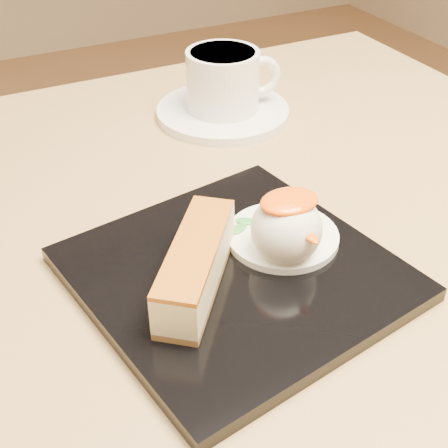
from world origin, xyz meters
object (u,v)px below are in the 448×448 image
cheesecake (196,265)px  saucer (223,112)px  coffee_cup (225,79)px  table (248,377)px  dessert_plate (236,274)px  ice_cream_scoop (286,229)px

cheesecake → saucer: cheesecake is taller
saucer → coffee_cup: size_ratio=1.40×
table → saucer: size_ratio=5.33×
coffee_cup → dessert_plate: bearing=-104.4°
dessert_plate → saucer: bearing=65.5°
saucer → coffee_cup: coffee_cup is taller
table → dessert_plate: (-0.03, -0.03, 0.16)m
ice_cream_scoop → coffee_cup: 0.28m
cheesecake → coffee_cup: (0.15, 0.26, 0.01)m
ice_cream_scoop → saucer: bearing=73.5°
coffee_cup → cheesecake: bearing=-110.0°
ice_cream_scoop → coffee_cup: bearing=73.1°
ice_cream_scoop → saucer: 0.28m
table → cheesecake: (-0.06, -0.03, 0.19)m
table → cheesecake: 0.20m
cheesecake → coffee_cup: bearing=8.2°
ice_cream_scoop → coffee_cup: coffee_cup is taller
cheesecake → ice_cream_scoop: bearing=-51.4°
table → ice_cream_scoop: size_ratio=14.72×
cheesecake → coffee_cup: coffee_cup is taller
saucer → table: bearing=-110.9°
cheesecake → coffee_cup: size_ratio=1.05×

